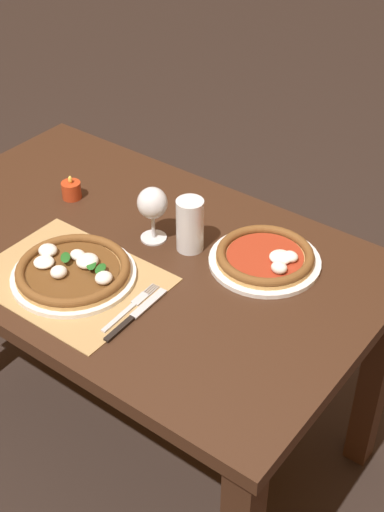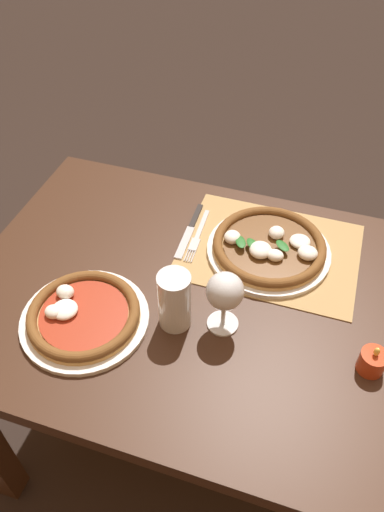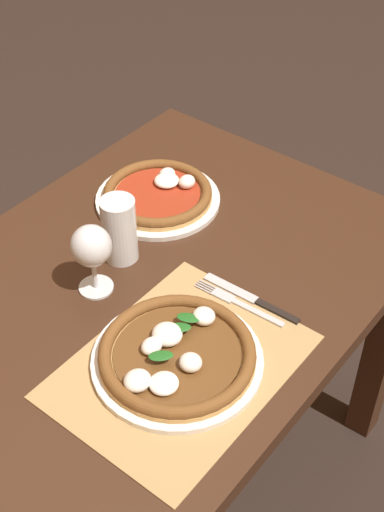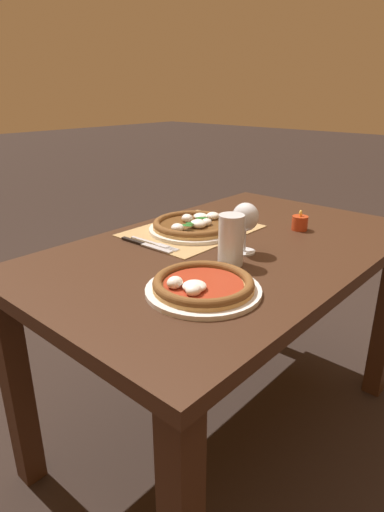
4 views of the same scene
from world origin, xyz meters
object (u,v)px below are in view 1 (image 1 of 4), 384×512
object	(u,v)px
knife	(136,314)
fork	(131,307)
pizza_near	(73,271)
wine_glass	(152,205)
pizza_far	(266,257)
votive_candle	(72,191)
pint_glass	(190,226)

from	to	relation	value
knife	fork	bearing A→B (deg)	156.70
fork	pizza_near	bearing A→B (deg)	179.46
pizza_near	wine_glass	xyz separation A→B (m)	(0.05, 0.25, 0.08)
knife	pizza_near	bearing A→B (deg)	176.54
pizza_far	fork	distance (m)	0.37
wine_glass	votive_candle	size ratio (longest dim) A/B	2.15
pizza_far	pint_glass	distance (m)	0.21
fork	votive_candle	bearing A→B (deg)	149.73
knife	pizza_far	bearing A→B (deg)	69.26
pint_glass	fork	bearing A→B (deg)	-82.71
pizza_far	knife	size ratio (longest dim) A/B	1.33
knife	wine_glass	bearing A→B (deg)	121.99
knife	votive_candle	xyz separation A→B (m)	(-0.48, 0.28, 0.02)
pizza_near	wine_glass	world-z (taller)	wine_glass
pint_glass	votive_candle	xyz separation A→B (m)	(-0.42, -0.01, -0.05)
fork	votive_candle	size ratio (longest dim) A/B	2.79
pizza_near	pint_glass	xyz separation A→B (m)	(0.15, 0.27, 0.05)
wine_glass	votive_candle	xyz separation A→B (m)	(-0.32, 0.01, -0.08)
pizza_far	fork	world-z (taller)	pizza_far
pint_glass	knife	bearing A→B (deg)	-77.95
pizza_near	pint_glass	world-z (taller)	pint_glass
wine_glass	pint_glass	size ratio (longest dim) A/B	1.07
knife	votive_candle	size ratio (longest dim) A/B	2.99
pizza_near	votive_candle	xyz separation A→B (m)	(-0.27, 0.26, 0.00)
pint_glass	pizza_far	bearing A→B (deg)	17.78
fork	votive_candle	distance (m)	0.53
pizza_far	wine_glass	world-z (taller)	wine_glass
pizza_near	knife	world-z (taller)	pizza_near
wine_glass	fork	size ratio (longest dim) A/B	0.77
pizza_near	fork	xyz separation A→B (m)	(0.19, -0.00, -0.02)
pint_glass	votive_candle	bearing A→B (deg)	-178.59
pizza_near	knife	xyz separation A→B (m)	(0.21, -0.01, -0.02)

